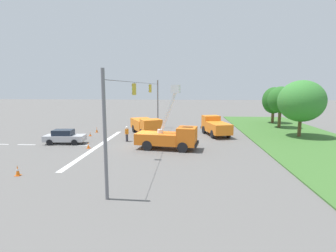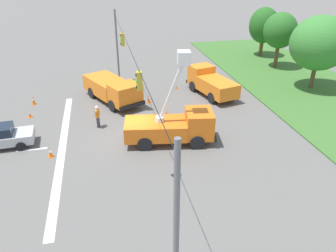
# 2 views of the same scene
# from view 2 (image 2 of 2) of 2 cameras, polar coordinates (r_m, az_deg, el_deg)

# --- Properties ---
(ground_plane) EXTENTS (200.00, 200.00, 0.00)m
(ground_plane) POSITION_cam_2_polar(r_m,az_deg,el_deg) (23.58, -5.97, -2.27)
(ground_plane) COLOR #605E5B
(lane_markings) EXTENTS (17.60, 15.25, 0.01)m
(lane_markings) POSITION_cam_2_polar(r_m,az_deg,el_deg) (23.94, -21.42, -3.69)
(lane_markings) COLOR silver
(lane_markings) RESTS_ON ground
(signal_gantry) EXTENTS (26.20, 0.33, 7.20)m
(signal_gantry) POSITION_cam_2_polar(r_m,az_deg,el_deg) (21.83, -6.51, 7.50)
(signal_gantry) COLOR slate
(signal_gantry) RESTS_ON ground
(tree_far_west) EXTENTS (3.82, 3.72, 6.16)m
(tree_far_west) POSITION_cam_2_polar(r_m,az_deg,el_deg) (45.32, 16.37, 16.45)
(tree_far_west) COLOR brown
(tree_far_west) RESTS_ON ground
(tree_west) EXTENTS (3.71, 3.80, 6.27)m
(tree_west) POSITION_cam_2_polar(r_m,az_deg,el_deg) (40.52, 18.97, 15.42)
(tree_west) COLOR brown
(tree_west) RESTS_ON ground
(tree_centre) EXTENTS (5.13, 5.59, 7.02)m
(tree_centre) POSITION_cam_2_polar(r_m,az_deg,el_deg) (34.52, 24.92, 12.93)
(tree_centre) COLOR brown
(tree_centre) RESTS_ON ground
(utility_truck_bucket_lift) EXTENTS (3.27, 6.47, 6.42)m
(utility_truck_bucket_lift) POSITION_cam_2_polar(r_m,az_deg,el_deg) (22.53, 0.95, 0.22)
(utility_truck_bucket_lift) COLOR orange
(utility_truck_bucket_lift) RESTS_ON ground
(utility_truck_support_near) EXTENTS (7.12, 5.18, 2.20)m
(utility_truck_support_near) POSITION_cam_2_polar(r_m,az_deg,el_deg) (29.68, -9.60, 6.41)
(utility_truck_support_near) COLOR orange
(utility_truck_support_near) RESTS_ON ground
(utility_truck_support_far) EXTENTS (6.19, 3.61, 2.37)m
(utility_truck_support_far) POSITION_cam_2_polar(r_m,az_deg,el_deg) (31.08, 7.46, 7.51)
(utility_truck_support_far) COLOR orange
(utility_truck_support_far) RESTS_ON ground
(road_worker) EXTENTS (0.62, 0.35, 1.77)m
(road_worker) POSITION_cam_2_polar(r_m,az_deg,el_deg) (25.24, -12.18, 1.86)
(road_worker) COLOR #383842
(road_worker) RESTS_ON ground
(traffic_cone_foreground_right) EXTENTS (0.36, 0.36, 0.74)m
(traffic_cone_foreground_right) POSITION_cam_2_polar(r_m,az_deg,el_deg) (31.30, -22.40, 4.15)
(traffic_cone_foreground_right) COLOR orange
(traffic_cone_foreground_right) RESTS_ON ground
(traffic_cone_mid_left) EXTENTS (0.36, 0.36, 0.80)m
(traffic_cone_mid_left) POSITION_cam_2_polar(r_m,az_deg,el_deg) (25.34, 6.09, 0.94)
(traffic_cone_mid_left) COLOR orange
(traffic_cone_mid_left) RESTS_ON ground
(traffic_cone_mid_right) EXTENTS (0.36, 0.36, 0.72)m
(traffic_cone_mid_right) POSITION_cam_2_polar(r_m,az_deg,el_deg) (29.36, -3.39, 4.74)
(traffic_cone_mid_right) COLOR orange
(traffic_cone_mid_right) RESTS_ON ground
(traffic_cone_near_bucket) EXTENTS (0.36, 0.36, 0.65)m
(traffic_cone_near_bucket) POSITION_cam_2_polar(r_m,az_deg,el_deg) (32.64, 1.34, 7.05)
(traffic_cone_near_bucket) COLOR orange
(traffic_cone_near_bucket) RESTS_ON ground
(traffic_cone_lane_edge_a) EXTENTS (0.36, 0.36, 0.68)m
(traffic_cone_lane_edge_a) POSITION_cam_2_polar(r_m,az_deg,el_deg) (27.09, -0.52, 2.74)
(traffic_cone_lane_edge_a) COLOR orange
(traffic_cone_lane_edge_a) RESTS_ON ground
(traffic_cone_lane_edge_b) EXTENTS (0.36, 0.36, 0.68)m
(traffic_cone_lane_edge_b) POSITION_cam_2_polar(r_m,az_deg,el_deg) (22.60, -19.83, -4.33)
(traffic_cone_lane_edge_b) COLOR orange
(traffic_cone_lane_edge_b) RESTS_ON ground
(traffic_cone_far_left) EXTENTS (0.36, 0.36, 0.61)m
(traffic_cone_far_left) POSITION_cam_2_polar(r_m,az_deg,el_deg) (34.54, 3.73, 8.11)
(traffic_cone_far_left) COLOR orange
(traffic_cone_far_left) RESTS_ON ground
(traffic_cone_far_right) EXTENTS (0.36, 0.36, 0.59)m
(traffic_cone_far_right) POSITION_cam_2_polar(r_m,az_deg,el_deg) (28.83, -22.96, 1.92)
(traffic_cone_far_right) COLOR orange
(traffic_cone_far_right) RESTS_ON ground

